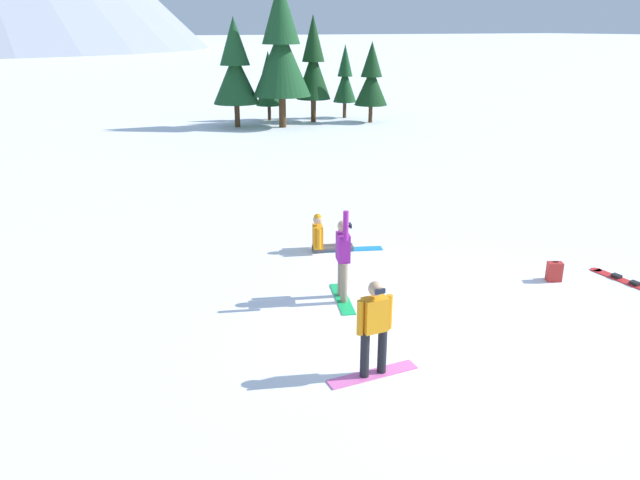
% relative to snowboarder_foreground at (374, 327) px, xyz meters
% --- Properties ---
extents(ground_plane, '(800.00, 800.00, 0.00)m').
position_rel_snowboarder_foreground_xyz_m(ground_plane, '(2.10, 1.24, -0.87)').
color(ground_plane, white).
extents(snowboarder_foreground, '(1.57, 0.31, 1.67)m').
position_rel_snowboarder_foreground_xyz_m(snowboarder_foreground, '(0.00, 0.00, 0.00)').
color(snowboarder_foreground, pink).
rests_on(snowboarder_foreground, ground_plane).
extents(snowboarder_midground, '(0.71, 1.55, 2.00)m').
position_rel_snowboarder_foreground_xyz_m(snowboarder_midground, '(0.88, 2.81, 0.07)').
color(snowboarder_midground, '#19B259').
rests_on(snowboarder_midground, ground_plane).
extents(snowboarder_background, '(1.81, 0.97, 0.99)m').
position_rel_snowboarder_foreground_xyz_m(snowboarder_background, '(1.80, 5.59, -0.53)').
color(snowboarder_background, '#4C4C51').
rests_on(snowboarder_background, ground_plane).
extents(loose_snowboard_near_right, '(0.36, 1.79, 0.09)m').
position_rel_snowboarder_foreground_xyz_m(loose_snowboard_near_right, '(7.03, 0.93, -0.85)').
color(loose_snowboard_near_right, red).
rests_on(loose_snowboard_near_right, ground_plane).
extents(backpack_red, '(0.38, 0.35, 0.47)m').
position_rel_snowboarder_foreground_xyz_m(backpack_red, '(5.63, 1.68, -0.66)').
color(backpack_red, red).
rests_on(backpack_red, ground_plane).
extents(pine_tree_twin, '(1.94, 1.94, 4.62)m').
position_rel_snowboarder_foreground_xyz_m(pine_tree_twin, '(13.72, 24.18, 1.65)').
color(pine_tree_twin, '#472D19').
rests_on(pine_tree_twin, ground_plane).
extents(pine_tree_broad, '(2.56, 2.56, 5.94)m').
position_rel_snowboarder_foreground_xyz_m(pine_tree_broad, '(6.04, 25.89, 2.37)').
color(pine_tree_broad, '#472D19').
rests_on(pine_tree_broad, ground_plane).
extents(pine_tree_short, '(2.02, 2.02, 6.08)m').
position_rel_snowboarder_foreground_xyz_m(pine_tree_short, '(10.76, 25.85, 2.44)').
color(pine_tree_short, '#472D19').
rests_on(pine_tree_short, ground_plane).
extents(pine_tree_tall, '(1.58, 1.58, 4.06)m').
position_rel_snowboarder_foreground_xyz_m(pine_tree_tall, '(8.61, 27.58, 1.34)').
color(pine_tree_tall, '#472D19').
rests_on(pine_tree_tall, ground_plane).
extents(pine_tree_leaning, '(1.43, 1.43, 4.41)m').
position_rel_snowboarder_foreground_xyz_m(pine_tree_leaning, '(13.22, 26.56, 1.53)').
color(pine_tree_leaning, '#472D19').
rests_on(pine_tree_leaning, ground_plane).
extents(pine_tree_slender, '(3.20, 3.20, 7.88)m').
position_rel_snowboarder_foreground_xyz_m(pine_tree_slender, '(8.32, 24.69, 3.43)').
color(pine_tree_slender, '#472D19').
rests_on(pine_tree_slender, ground_plane).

